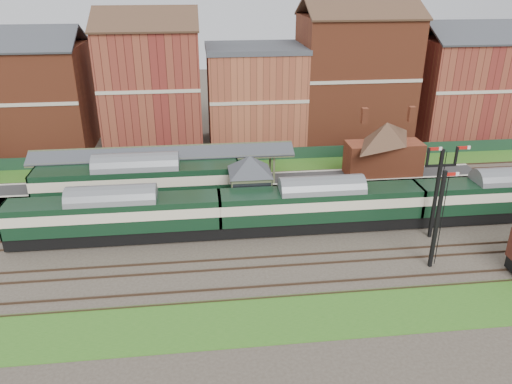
{
  "coord_description": "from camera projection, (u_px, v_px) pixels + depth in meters",
  "views": [
    {
      "loc": [
        -7.33,
        -38.36,
        21.11
      ],
      "look_at": [
        -2.59,
        2.0,
        3.0
      ],
      "focal_mm": 35.0,
      "sensor_mm": 36.0,
      "label": 1
    }
  ],
  "objects": [
    {
      "name": "ground",
      "position": [
        288.0,
        231.0,
        44.17
      ],
      "size": [
        160.0,
        160.0,
        0.0
      ],
      "primitive_type": "plane",
      "color": "#473D33",
      "rests_on": "ground"
    },
    {
      "name": "grass_back",
      "position": [
        264.0,
        166.0,
        58.67
      ],
      "size": [
        90.0,
        4.5,
        0.06
      ],
      "primitive_type": "cube",
      "color": "#2D6619",
      "rests_on": "ground"
    },
    {
      "name": "grass_front",
      "position": [
        319.0,
        315.0,
        33.27
      ],
      "size": [
        90.0,
        5.0,
        0.06
      ],
      "primitive_type": "cube",
      "color": "#2D6619",
      "rests_on": "ground"
    },
    {
      "name": "fence",
      "position": [
        262.0,
        154.0,
        60.19
      ],
      "size": [
        90.0,
        0.12,
        1.5
      ],
      "primitive_type": "cube",
      "color": "#193823",
      "rests_on": "ground"
    },
    {
      "name": "platform",
      "position": [
        225.0,
        185.0,
        52.28
      ],
      "size": [
        55.0,
        3.4,
        1.0
      ],
      "primitive_type": "cube",
      "color": "#2D2D2D",
      "rests_on": "ground"
    },
    {
      "name": "signal_box",
      "position": [
        250.0,
        185.0,
        45.5
      ],
      "size": [
        5.4,
        5.4,
        6.0
      ],
      "color": "#556B4C",
      "rests_on": "ground"
    },
    {
      "name": "brick_hut",
      "position": [
        334.0,
        200.0,
        47.16
      ],
      "size": [
        3.2,
        2.64,
        2.94
      ],
      "color": "maroon",
      "rests_on": "ground"
    },
    {
      "name": "station_building",
      "position": [
        384.0,
        148.0,
        52.68
      ],
      "size": [
        8.1,
        8.1,
        5.9
      ],
      "color": "brown",
      "rests_on": "platform"
    },
    {
      "name": "canopy",
      "position": [
        164.0,
        150.0,
        49.98
      ],
      "size": [
        26.0,
        3.89,
        4.08
      ],
      "color": "#4E5A38",
      "rests_on": "platform"
    },
    {
      "name": "semaphore_bracket",
      "position": [
        437.0,
        188.0,
        41.3
      ],
      "size": [
        3.6,
        0.25,
        8.18
      ],
      "color": "black",
      "rests_on": "ground"
    },
    {
      "name": "semaphore_siding",
      "position": [
        438.0,
        219.0,
        37.2
      ],
      "size": [
        1.23,
        0.25,
        8.0
      ],
      "color": "black",
      "rests_on": "ground"
    },
    {
      "name": "town_backdrop",
      "position": [
        254.0,
        90.0,
        63.98
      ],
      "size": [
        69.0,
        10.0,
        16.0
      ],
      "color": "brown",
      "rests_on": "ground"
    },
    {
      "name": "dmu_train",
      "position": [
        321.0,
        205.0,
        43.51
      ],
      "size": [
        52.92,
        2.78,
        4.07
      ],
      "color": "black",
      "rests_on": "ground"
    },
    {
      "name": "platform_railcar",
      "position": [
        138.0,
        182.0,
        47.58
      ],
      "size": [
        19.29,
        3.04,
        4.44
      ],
      "color": "black",
      "rests_on": "ground"
    }
  ]
}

